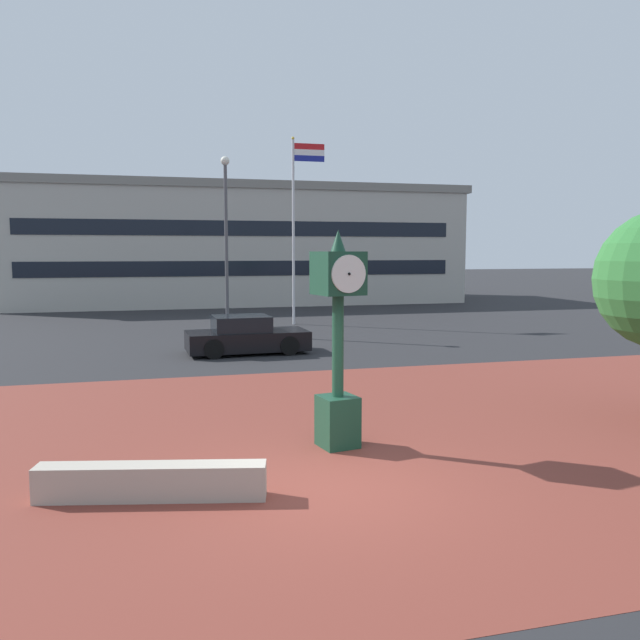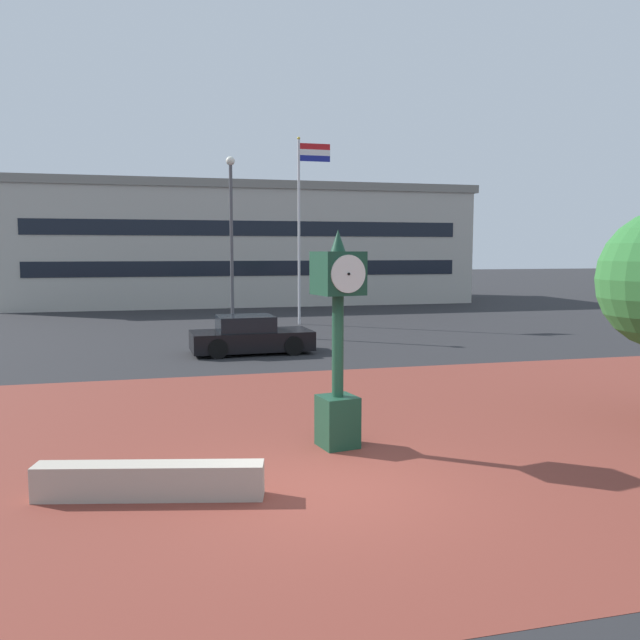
% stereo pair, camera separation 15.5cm
% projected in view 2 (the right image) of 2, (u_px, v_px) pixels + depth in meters
% --- Properties ---
extents(ground_plane, '(200.00, 200.00, 0.00)m').
position_uv_depth(ground_plane, '(326.00, 487.00, 9.69)').
color(ground_plane, '#262628').
extents(plaza_brick_paving, '(44.00, 13.10, 0.01)m').
position_uv_depth(plaza_brick_paving, '(291.00, 439.00, 12.15)').
color(plaza_brick_paving, brown).
rests_on(plaza_brick_paving, ground).
extents(planter_wall, '(3.21, 1.10, 0.50)m').
position_uv_depth(planter_wall, '(149.00, 481.00, 9.23)').
color(planter_wall, '#ADA393').
rests_on(planter_wall, ground).
extents(street_clock, '(0.87, 0.91, 3.83)m').
position_uv_depth(street_clock, '(338.00, 338.00, 11.49)').
color(street_clock, '#19422D').
rests_on(street_clock, ground).
extents(car_street_near, '(4.09, 2.05, 1.28)m').
position_uv_depth(car_street_near, '(250.00, 336.00, 22.24)').
color(car_street_near, black).
rests_on(car_street_near, ground).
extents(flagpole_primary, '(1.56, 0.14, 8.64)m').
position_uv_depth(flagpole_primary, '(302.00, 217.00, 30.51)').
color(flagpole_primary, silver).
rests_on(flagpole_primary, ground).
extents(civic_building, '(29.48, 10.82, 7.66)m').
position_uv_depth(civic_building, '(242.00, 245.00, 44.54)').
color(civic_building, '#B2ADA3').
rests_on(civic_building, ground).
extents(street_lamp_post, '(0.36, 0.36, 7.23)m').
position_uv_depth(street_lamp_post, '(231.00, 228.00, 26.73)').
color(street_lamp_post, '#4C4C51').
rests_on(street_lamp_post, ground).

